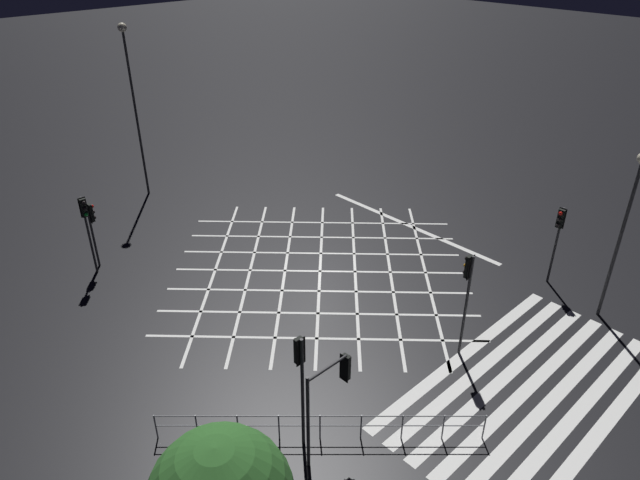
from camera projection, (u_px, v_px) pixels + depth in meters
ground_plane at (320, 271)px, 28.13m from camera, size 200.00×200.00×0.00m
road_markings at (427, 326)px, 24.34m from camera, size 17.56×22.90×0.01m
traffic_light_nw_cross at (86, 220)px, 26.61m from camera, size 0.36×0.39×4.06m
traffic_light_se_main at (558, 230)px, 25.91m from camera, size 0.39×0.36×3.93m
traffic_light_sw_main at (331, 387)px, 17.41m from camera, size 1.86×0.36×3.66m
traffic_light_nw_main at (92, 222)px, 27.45m from camera, size 0.39×0.36×3.41m
traffic_light_median_south at (467, 285)px, 21.31m from camera, size 0.36×0.39×4.50m
traffic_light_sw_cross at (300, 370)px, 17.45m from camera, size 0.36×0.39×4.34m
street_lamp_east at (131, 82)px, 32.78m from camera, size 0.51×0.51×10.25m
street_lamp_far at (628, 209)px, 22.54m from camera, size 0.47×0.47×7.51m
pedestrian_railing at (320, 424)px, 18.72m from camera, size 7.92×7.52×1.05m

